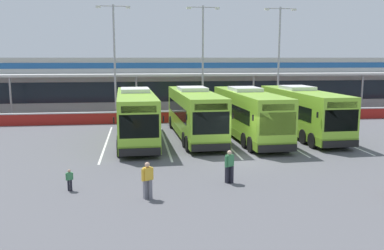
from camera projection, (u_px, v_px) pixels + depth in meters
name	position (u px, v px, depth m)	size (l,w,h in m)	color
ground_plane	(241.00, 158.00, 25.15)	(200.00, 200.00, 0.00)	#56565B
terminal_building	(187.00, 82.00, 51.00)	(70.00, 13.00, 6.00)	#B7B7B2
red_barrier_wall	(203.00, 116.00, 39.25)	(60.00, 0.40, 1.10)	maroon
coach_bus_leftmost	(136.00, 117.00, 30.06)	(3.21, 12.23, 3.78)	#8CC633
coach_bus_left_centre	(194.00, 114.00, 31.28)	(3.21, 12.23, 3.78)	#8CC633
coach_bus_centre	(248.00, 115.00, 31.03)	(3.21, 12.23, 3.78)	#8CC633
coach_bus_right_centre	(301.00, 113.00, 32.32)	(3.21, 12.23, 3.78)	#8CC633
bay_stripe_far_west	(107.00, 142.00, 29.93)	(0.14, 13.00, 0.01)	silver
bay_stripe_west	(165.00, 140.00, 30.48)	(0.14, 13.00, 0.01)	silver
bay_stripe_mid_west	(221.00, 139.00, 31.02)	(0.14, 13.00, 0.01)	silver
bay_stripe_centre	(275.00, 138.00, 31.57)	(0.14, 13.00, 0.01)	silver
bay_stripe_mid_east	(328.00, 136.00, 32.11)	(0.14, 13.00, 0.01)	silver
pedestrian_in_dark_coat	(229.00, 165.00, 20.02)	(0.51, 0.36, 1.62)	black
pedestrian_child	(70.00, 179.00, 18.88)	(0.33, 0.20, 1.00)	black
pedestrian_near_bin	(147.00, 179.00, 17.75)	(0.52, 0.35, 1.62)	slate
lamp_post_west	(114.00, 55.00, 40.18)	(3.24, 0.28, 11.00)	#9E9EA3
lamp_post_centre	(203.00, 55.00, 41.09)	(3.24, 0.28, 11.00)	#9E9EA3
lamp_post_east	(279.00, 55.00, 42.13)	(3.24, 0.28, 11.00)	#9E9EA3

